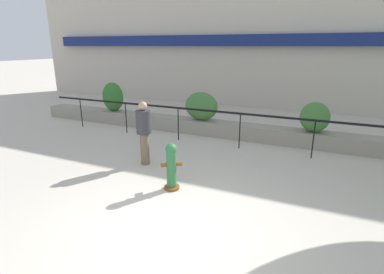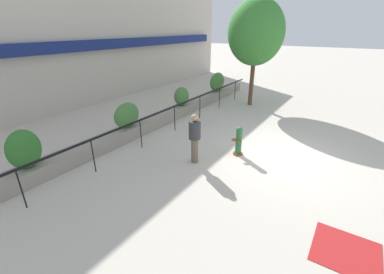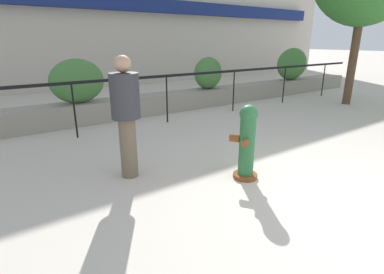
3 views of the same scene
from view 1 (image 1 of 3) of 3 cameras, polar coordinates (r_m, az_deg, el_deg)
name	(u,v)px [view 1 (image 1 of 3)]	position (r m, az deg, el deg)	size (l,w,h in m)	color
ground_plane	(163,233)	(5.49, -5.60, -17.69)	(120.00, 120.00, 0.00)	beige
building_facade	(282,27)	(16.06, 16.80, 19.47)	(30.00, 1.36, 8.00)	beige
planter_wall_low	(248,132)	(10.55, 10.58, 0.97)	(18.00, 0.70, 0.50)	gray
fence_railing_segment	(240,117)	(9.32, 9.20, 3.80)	(15.00, 0.05, 1.15)	black
hedge_bush_0	(113,97)	(12.88, -14.85, 7.42)	(0.94, 0.63, 1.18)	#2D6B28
hedge_bush_1	(201,106)	(10.89, 1.78, 5.87)	(1.25, 0.57, 1.02)	#427538
hedge_bush_2	(315,117)	(10.12, 22.36, 3.51)	(0.90, 0.70, 0.95)	#427538
fire_hydrant	(171,166)	(6.70, -3.96, -5.52)	(0.49, 0.49, 1.08)	brown
pedestrian	(144,129)	(8.05, -9.16, 1.46)	(0.56, 0.56, 1.73)	brown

